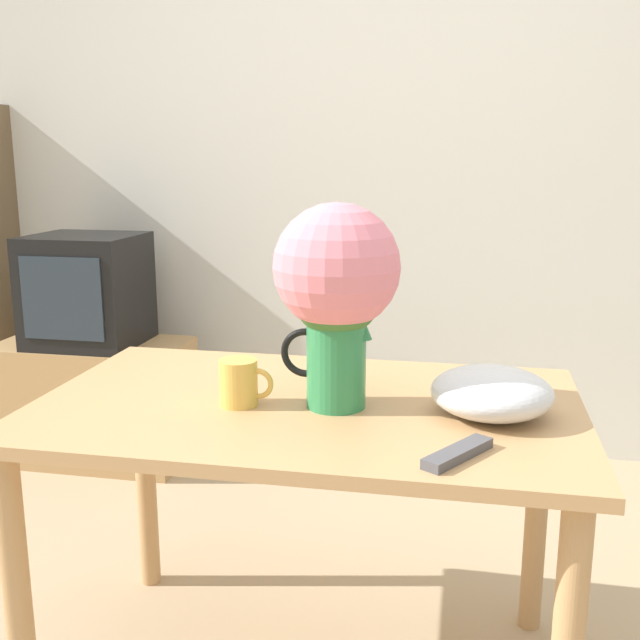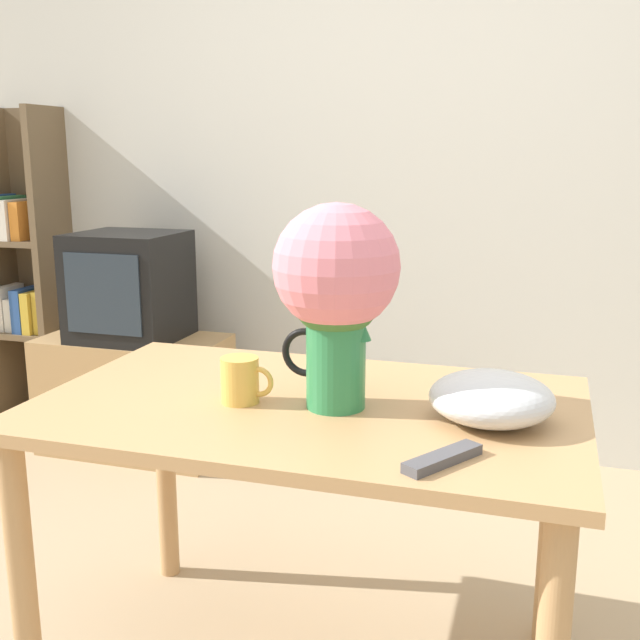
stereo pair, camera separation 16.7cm
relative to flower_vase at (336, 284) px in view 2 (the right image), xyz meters
The scene contains 9 objects.
wall_back 1.68m from the flower_vase, 92.46° to the left, with size 8.00×0.05×2.60m.
table 0.40m from the flower_vase, 164.69° to the left, with size 1.26×0.78×0.74m.
flower_vase is the anchor object (origin of this frame).
coffee_mug 0.32m from the flower_vase, behind, with size 0.13×0.09×0.11m.
white_bowl 0.41m from the flower_vase, ahead, with size 0.27×0.27×0.11m.
remote_control 0.46m from the flower_vase, 41.82° to the right, with size 0.13×0.18×0.02m.
tv_stand 1.93m from the flower_vase, 136.08° to the left, with size 0.80×0.42×0.51m.
tv_set 1.79m from the flower_vase, 136.13° to the left, with size 0.44×0.41×0.46m.
bookshelf 2.53m from the flower_vase, 143.23° to the left, with size 0.38×0.28×1.52m.
Camera 2 is at (0.52, -1.36, 1.30)m, focal length 42.00 mm.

